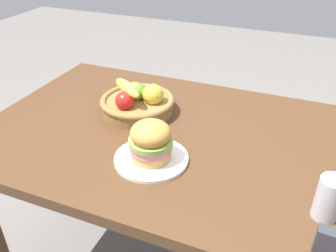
# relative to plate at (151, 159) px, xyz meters

# --- Properties ---
(dining_table) EXTENTS (1.40, 0.90, 0.75)m
(dining_table) POSITION_rel_plate_xyz_m (0.01, 0.18, -0.11)
(dining_table) COLOR #4C301C
(dining_table) RESTS_ON ground_plane
(plate) EXTENTS (0.24, 0.24, 0.01)m
(plate) POSITION_rel_plate_xyz_m (0.00, 0.00, 0.00)
(plate) COLOR white
(plate) RESTS_ON dining_table
(sandwich) EXTENTS (0.14, 0.14, 0.13)m
(sandwich) POSITION_rel_plate_xyz_m (0.00, -0.00, 0.07)
(sandwich) COLOR tan
(sandwich) RESTS_ON plate
(soda_can) EXTENTS (0.07, 0.07, 0.13)m
(soda_can) POSITION_rel_plate_xyz_m (0.52, -0.05, 0.06)
(soda_can) COLOR silver
(soda_can) RESTS_ON dining_table
(fruit_basket) EXTENTS (0.29, 0.29, 0.14)m
(fruit_basket) POSITION_rel_plate_xyz_m (-0.18, 0.27, 0.04)
(fruit_basket) COLOR olive
(fruit_basket) RESTS_ON dining_table
(napkin_holder) EXTENTS (0.06, 0.03, 0.09)m
(napkin_holder) POSITION_rel_plate_xyz_m (0.52, -0.19, 0.04)
(napkin_holder) COLOR #333338
(napkin_holder) RESTS_ON dining_table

